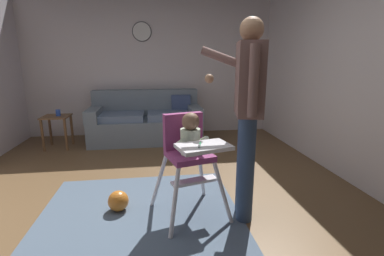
# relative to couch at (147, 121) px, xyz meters

# --- Properties ---
(ground) EXTENTS (6.06, 7.43, 0.10)m
(ground) POSITION_rel_couch_xyz_m (0.10, -2.42, -0.38)
(ground) COLOR brown
(wall_far) EXTENTS (5.26, 0.06, 2.51)m
(wall_far) POSITION_rel_couch_xyz_m (0.10, 0.52, 0.92)
(wall_far) COLOR silver
(wall_far) RESTS_ON ground
(wall_right) EXTENTS (0.06, 6.43, 2.51)m
(wall_right) POSITION_rel_couch_xyz_m (2.36, -2.12, 0.92)
(wall_right) COLOR silver
(wall_right) RESTS_ON ground
(area_rug) EXTENTS (1.81, 2.61, 0.01)m
(area_rug) POSITION_rel_couch_xyz_m (-0.02, -2.96, -0.33)
(area_rug) COLOR #4E6072
(area_rug) RESTS_ON ground
(couch) EXTENTS (1.88, 0.86, 0.86)m
(couch) POSITION_rel_couch_xyz_m (0.00, 0.00, 0.00)
(couch) COLOR slate
(couch) RESTS_ON ground
(high_chair) EXTENTS (0.73, 0.82, 0.95)m
(high_chair) POSITION_rel_couch_xyz_m (0.43, -2.53, 0.32)
(high_chair) COLOR white
(high_chair) RESTS_ON ground
(adult_standing) EXTENTS (0.51, 0.57, 1.70)m
(adult_standing) POSITION_rel_couch_xyz_m (0.89, -2.64, 0.63)
(adult_standing) COLOR navy
(adult_standing) RESTS_ON ground
(toy_ball) EXTENTS (0.19, 0.19, 0.19)m
(toy_ball) POSITION_rel_couch_xyz_m (-0.23, -2.39, -0.24)
(toy_ball) COLOR orange
(toy_ball) RESTS_ON ground
(side_table) EXTENTS (0.40, 0.40, 0.52)m
(side_table) POSITION_rel_couch_xyz_m (-1.40, -0.26, 0.05)
(side_table) COLOR brown
(side_table) RESTS_ON ground
(sippy_cup) EXTENTS (0.07, 0.07, 0.10)m
(sippy_cup) POSITION_rel_couch_xyz_m (-1.36, -0.26, 0.24)
(sippy_cup) COLOR #284CB7
(sippy_cup) RESTS_ON side_table
(wall_clock) EXTENTS (0.34, 0.04, 0.34)m
(wall_clock) POSITION_rel_couch_xyz_m (-0.03, 0.48, 1.54)
(wall_clock) COLOR white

